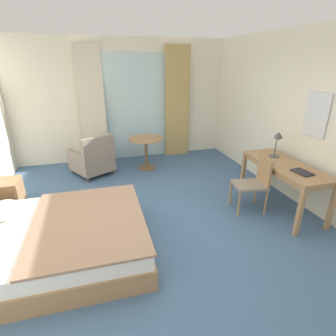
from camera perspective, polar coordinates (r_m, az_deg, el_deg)
ground at (r=3.94m, az=-2.18°, el=-13.62°), size 5.63×7.12×0.10m
wall_back at (r=6.51m, az=-9.86°, el=14.18°), size 5.23×0.12×2.78m
wall_right at (r=4.63m, az=30.18°, el=8.43°), size 0.12×6.72×2.78m
balcony_glass_door at (r=6.50m, az=-6.96°, el=12.84°), size 1.58×0.02×2.45m
curtain_panel_left at (r=6.30m, az=-16.12°, el=12.68°), size 0.56×0.10×2.62m
curtain_panel_right at (r=6.64m, az=2.02°, el=13.94°), size 0.60×0.10×2.62m
bed at (r=3.56m, az=-23.02°, el=-14.08°), size 2.09×1.76×0.95m
nightstand at (r=4.89m, az=-31.94°, el=-5.40°), size 0.49×0.45×0.54m
writing_desk at (r=4.51m, az=24.06°, el=-0.24°), size 0.62×1.50×0.78m
desk_chair at (r=4.36m, az=18.29°, el=-2.81°), size 0.53×0.47×0.88m
desk_lamp at (r=4.76m, az=22.74°, el=5.86°), size 0.25×0.24×0.44m
closed_book at (r=4.21m, az=27.17°, el=-0.83°), size 0.21×0.29×0.02m
armchair_by_window at (r=5.75m, az=-16.03°, el=1.82°), size 0.99×1.02×0.88m
round_cafe_table at (r=5.84m, az=-4.80°, el=4.85°), size 0.75×0.75×0.71m
wall_mirror at (r=4.57m, az=29.59°, el=10.02°), size 0.02×0.42×0.66m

